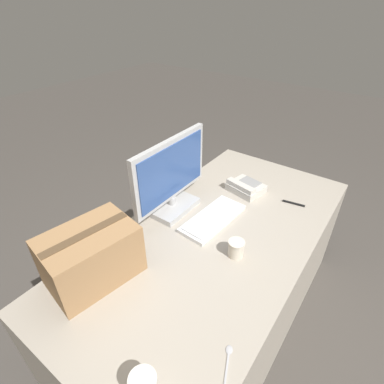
% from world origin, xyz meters
% --- Properties ---
extents(ground_plane, '(12.00, 12.00, 0.00)m').
position_xyz_m(ground_plane, '(0.00, 0.00, 0.00)').
color(ground_plane, '#47423D').
extents(office_desk, '(1.80, 0.90, 0.72)m').
position_xyz_m(office_desk, '(0.00, 0.00, 0.36)').
color(office_desk, '#A89E8E').
rests_on(office_desk, ground_plane).
extents(monitor, '(0.56, 0.20, 0.43)m').
position_xyz_m(monitor, '(0.03, 0.32, 0.92)').
color(monitor, '#B7B7B7').
rests_on(monitor, office_desk).
extents(keyboard, '(0.42, 0.20, 0.03)m').
position_xyz_m(keyboard, '(0.08, 0.07, 0.73)').
color(keyboard, silver).
rests_on(keyboard, office_desk).
extents(desk_phone, '(0.21, 0.23, 0.08)m').
position_xyz_m(desk_phone, '(0.44, 0.06, 0.75)').
color(desk_phone, beige).
rests_on(desk_phone, office_desk).
extents(paper_cup_right, '(0.08, 0.08, 0.09)m').
position_xyz_m(paper_cup_right, '(-0.08, -0.16, 0.76)').
color(paper_cup_right, beige).
rests_on(paper_cup_right, office_desk).
extents(spoon, '(0.17, 0.08, 0.00)m').
position_xyz_m(spoon, '(-0.53, -0.38, 0.72)').
color(spoon, '#B2B2B7').
rests_on(spoon, office_desk).
extents(cardboard_box, '(0.41, 0.31, 0.25)m').
position_xyz_m(cardboard_box, '(-0.54, 0.28, 0.84)').
color(cardboard_box, '#9E754C').
rests_on(cardboard_box, office_desk).
extents(pen_marker, '(0.03, 0.13, 0.01)m').
position_xyz_m(pen_marker, '(0.49, -0.24, 0.72)').
color(pen_marker, black).
rests_on(pen_marker, office_desk).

